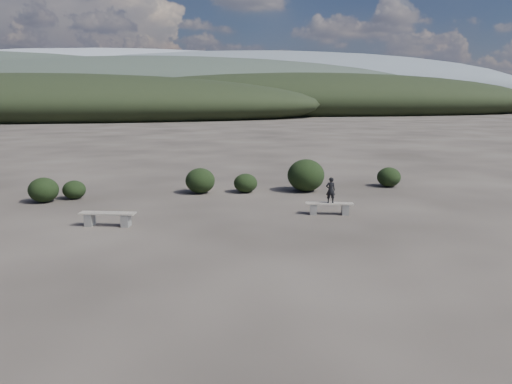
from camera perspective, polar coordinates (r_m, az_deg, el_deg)
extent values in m
plane|color=#2B2621|center=(14.07, 0.89, -7.12)|extent=(1200.00, 1200.00, 0.00)
cube|color=slate|center=(17.94, -18.48, -3.02)|extent=(0.35, 0.42, 0.42)
cube|color=slate|center=(17.50, -14.64, -3.16)|extent=(0.35, 0.42, 0.42)
cube|color=gray|center=(17.66, -16.63, -2.34)|extent=(1.94, 0.86, 0.05)
cube|color=slate|center=(18.79, 6.57, -1.95)|extent=(0.32, 0.39, 0.39)
cube|color=slate|center=(18.89, 10.15, -1.99)|extent=(0.32, 0.39, 0.39)
cube|color=gray|center=(18.78, 8.38, -1.31)|extent=(1.81, 0.78, 0.05)
imported|color=black|center=(18.69, 8.52, 0.21)|extent=(0.38, 0.27, 0.97)
ellipsoid|color=black|center=(22.82, -20.07, 0.25)|extent=(0.97, 0.97, 0.80)
ellipsoid|color=black|center=(22.83, -6.39, 1.30)|extent=(1.34, 1.34, 1.15)
ellipsoid|color=black|center=(22.88, -1.20, 1.03)|extent=(1.09, 1.09, 0.87)
ellipsoid|color=black|center=(23.23, 5.73, 1.91)|extent=(1.71, 1.71, 1.50)
ellipsoid|color=black|center=(25.19, 14.95, 1.66)|extent=(1.14, 1.14, 0.95)
ellipsoid|color=black|center=(22.55, -23.12, 0.22)|extent=(1.22, 1.22, 1.03)
ellipsoid|color=black|center=(105.54, -22.86, 9.14)|extent=(110.00, 40.00, 12.00)
ellipsoid|color=black|center=(128.74, 6.79, 10.26)|extent=(120.00, 44.00, 14.00)
ellipsoid|color=#2E372D|center=(173.14, -9.62, 11.07)|extent=(190.00, 64.00, 24.00)
ellipsoid|color=slate|center=(321.48, 2.81, 11.85)|extent=(340.00, 110.00, 44.00)
ellipsoid|color=#8D929E|center=(414.11, -14.40, 11.68)|extent=(460.00, 140.00, 56.00)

